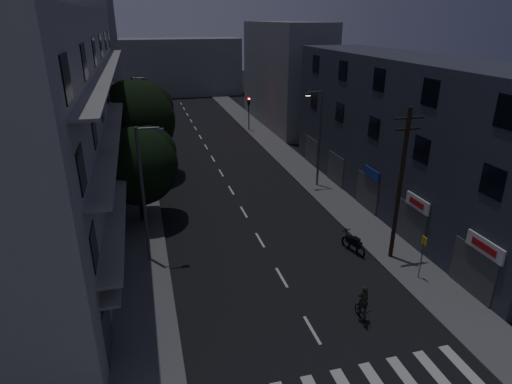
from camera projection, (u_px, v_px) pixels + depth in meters
name	position (u px, v px, depth m)	size (l,w,h in m)	color
ground	(220.00, 171.00, 40.44)	(160.00, 160.00, 0.00)	black
sidewalk_left	(138.00, 178.00, 38.60)	(3.00, 90.00, 0.15)	#565659
sidewalk_right	(295.00, 164.00, 42.22)	(3.00, 90.00, 0.15)	#565659
lane_markings	(209.00, 152.00, 46.02)	(0.15, 60.50, 0.01)	beige
building_left	(60.00, 122.00, 28.64)	(7.00, 36.00, 14.00)	#9D9E99
building_right	(406.00, 135.00, 31.43)	(6.19, 28.00, 11.00)	#2D313D
building_far_left	(93.00, 63.00, 55.05)	(6.00, 20.00, 16.00)	slate
building_far_right	(284.00, 75.00, 56.07)	(6.00, 20.00, 13.00)	slate
building_far_end	(174.00, 67.00, 78.75)	(24.00, 8.00, 10.00)	slate
tree_near	(139.00, 163.00, 29.06)	(5.39, 5.39, 6.65)	black
tree_mid	(135.00, 118.00, 36.88)	(6.91, 6.91, 8.51)	black
tree_far	(131.00, 104.00, 47.59)	(5.74, 5.74, 7.10)	black
traffic_signal_far_right	(249.00, 107.00, 53.49)	(0.28, 0.37, 4.10)	black
traffic_signal_far_left	(145.00, 113.00, 50.08)	(0.28, 0.37, 4.10)	black
street_lamp_left_near	(145.00, 189.00, 23.82)	(1.51, 0.25, 8.00)	#5B5C63
street_lamp_right	(318.00, 134.00, 35.04)	(1.51, 0.25, 8.00)	#53565A
street_lamp_left_far	(136.00, 114.00, 42.57)	(1.51, 0.25, 8.00)	#53555B
utility_pole	(400.00, 183.00, 23.98)	(1.80, 0.24, 9.00)	black
bus_stop_sign	(423.00, 250.00, 22.99)	(0.06, 0.35, 2.52)	#595B60
motorcycle	(353.00, 244.00, 26.34)	(0.80, 2.09, 1.37)	black
cyclist	(362.00, 309.00, 20.31)	(0.68, 1.57, 1.93)	black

